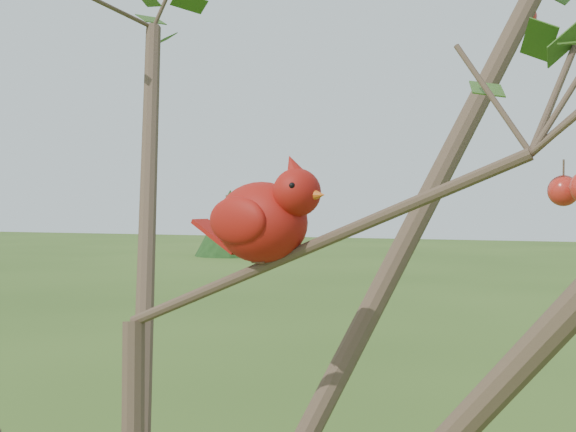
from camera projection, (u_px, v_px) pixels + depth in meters
The scene contains 3 objects.
crabapple_tree at pixel (134, 215), 1.11m from camera, with size 2.35×2.05×2.95m.
cardinal at pixel (266, 218), 1.16m from camera, with size 0.24×0.15×0.17m.
distant_trees at pixel (549, 218), 25.62m from camera, with size 39.59×17.76×3.46m.
Camera 1 is at (0.60, -1.00, 2.15)m, focal length 50.00 mm.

